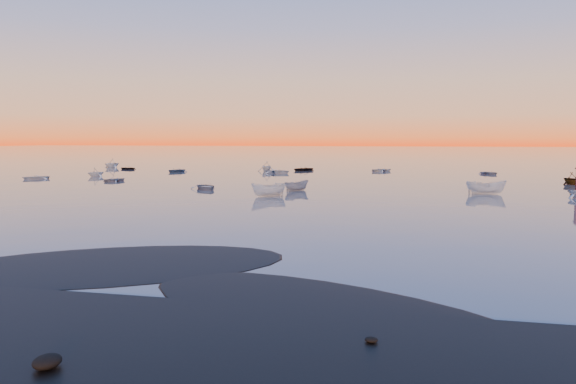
% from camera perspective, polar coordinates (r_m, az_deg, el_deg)
% --- Properties ---
extents(ground, '(600.00, 600.00, 0.00)m').
position_cam_1_polar(ground, '(122.50, 7.79, 2.64)').
color(ground, slate).
rests_on(ground, ground).
extents(mud_lobes, '(140.00, 6.00, 0.07)m').
position_cam_1_polar(mud_lobes, '(24.21, -14.03, -8.93)').
color(mud_lobes, black).
rests_on(mud_lobes, ground).
extents(moored_fleet, '(124.00, 58.00, 1.20)m').
position_cam_1_polar(moored_fleet, '(75.88, 4.66, 0.96)').
color(moored_fleet, white).
rests_on(moored_fleet, ground).
extents(boat_near_left, '(4.26, 3.77, 1.01)m').
position_cam_1_polar(boat_near_left, '(66.39, -8.36, 0.27)').
color(boat_near_left, gray).
rests_on(boat_near_left, ground).
extents(boat_near_center, '(1.88, 4.22, 1.44)m').
position_cam_1_polar(boat_near_center, '(64.04, 19.46, -0.17)').
color(boat_near_center, white).
rests_on(boat_near_center, ground).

